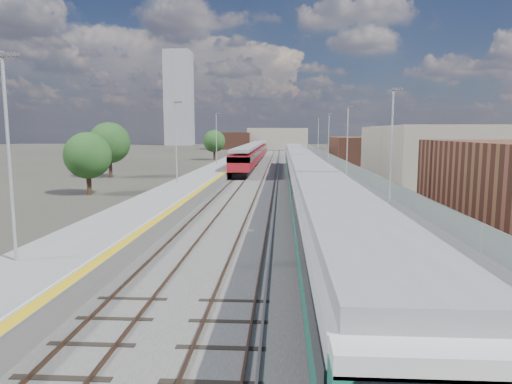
{
  "coord_description": "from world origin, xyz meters",
  "views": [
    {
      "loc": [
        -0.41,
        -7.84,
        5.74
      ],
      "look_at": [
        -1.94,
        18.92,
        2.2
      ],
      "focal_mm": 32.0,
      "sensor_mm": 36.0,
      "label": 1
    }
  ],
  "objects": [
    {
      "name": "ground",
      "position": [
        0.0,
        50.0,
        0.0
      ],
      "size": [
        320.0,
        320.0,
        0.0
      ],
      "primitive_type": "plane",
      "color": "#47443A",
      "rests_on": "ground"
    },
    {
      "name": "ballast_bed",
      "position": [
        -2.25,
        52.5,
        0.03
      ],
      "size": [
        10.5,
        155.0,
        0.06
      ],
      "primitive_type": "cube",
      "color": "#565451",
      "rests_on": "ground"
    },
    {
      "name": "tracks",
      "position": [
        -1.65,
        54.18,
        0.11
      ],
      "size": [
        8.96,
        160.0,
        0.17
      ],
      "color": "#4C3323",
      "rests_on": "ground"
    },
    {
      "name": "platform_right",
      "position": [
        5.28,
        52.49,
        0.54
      ],
      "size": [
        4.7,
        155.0,
        8.52
      ],
      "color": "slate",
      "rests_on": "ground"
    },
    {
      "name": "platform_left",
      "position": [
        -9.05,
        52.49,
        0.52
      ],
      "size": [
        4.3,
        155.0,
        8.52
      ],
      "color": "slate",
      "rests_on": "ground"
    },
    {
      "name": "buildings",
      "position": [
        -18.12,
        138.6,
        10.7
      ],
      "size": [
        72.0,
        185.5,
        40.0
      ],
      "color": "brown",
      "rests_on": "ground"
    },
    {
      "name": "green_train",
      "position": [
        1.5,
        35.32,
        2.14
      ],
      "size": [
        2.76,
        76.8,
        3.03
      ],
      "color": "black",
      "rests_on": "ground"
    },
    {
      "name": "red_train",
      "position": [
        -5.5,
        73.28,
        2.08
      ],
      "size": [
        2.79,
        56.56,
        3.52
      ],
      "color": "black",
      "rests_on": "ground"
    },
    {
      "name": "tree_a",
      "position": [
        -18.04,
        32.66,
        3.61
      ],
      "size": [
        4.23,
        4.23,
        5.74
      ],
      "color": "#382619",
      "rests_on": "ground"
    },
    {
      "name": "tree_b",
      "position": [
        -22.06,
        48.46,
        4.38
      ],
      "size": [
        5.14,
        5.14,
        6.96
      ],
      "color": "#382619",
      "rests_on": "ground"
    },
    {
      "name": "tree_c",
      "position": [
        -14.34,
        85.51,
        3.86
      ],
      "size": [
        4.53,
        4.53,
        6.14
      ],
      "color": "#382619",
      "rests_on": "ground"
    },
    {
      "name": "tree_d",
      "position": [
        19.23,
        64.94,
        3.62
      ],
      "size": [
        4.24,
        4.24,
        5.75
      ],
      "color": "#382619",
      "rests_on": "ground"
    }
  ]
}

